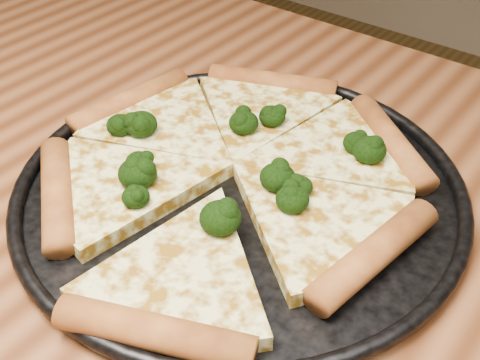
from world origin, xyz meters
The scene contains 4 objects.
dining_table centered at (0.00, 0.00, 0.66)m, with size 1.20×0.90×0.75m.
pizza_pan centered at (-0.03, 0.09, 0.76)m, with size 0.41×0.41×0.02m.
pizza centered at (-0.04, 0.10, 0.77)m, with size 0.36×0.40×0.03m.
broccoli_florets centered at (-0.04, 0.09, 0.78)m, with size 0.24×0.21×0.03m.
Camera 1 is at (0.24, -0.25, 1.11)m, focal length 46.50 mm.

